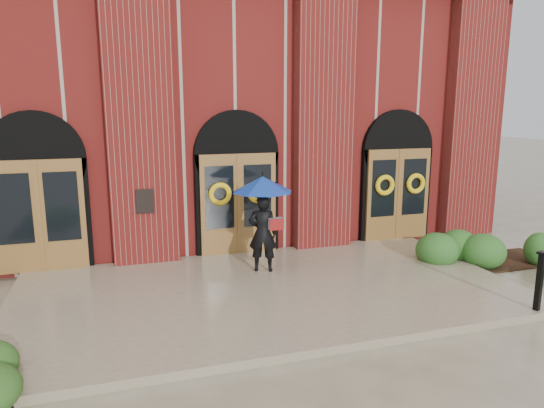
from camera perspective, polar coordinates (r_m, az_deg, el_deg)
name	(u,v)px	position (r m, az deg, el deg)	size (l,w,h in m)	color
ground	(271,298)	(9.91, -0.08, -10.95)	(90.00, 90.00, 0.00)	gray
landing	(269,291)	(10.02, -0.34, -10.24)	(10.00, 5.30, 0.15)	tan
church_building	(197,114)	(17.75, -8.77, 10.37)	(16.20, 12.53, 7.00)	#5E1614
man_with_umbrella	(263,205)	(10.61, -1.10, -0.16)	(1.72, 1.72, 2.14)	black
metal_post	(540,280)	(10.00, 28.96, -7.80)	(0.18, 0.18, 1.10)	black
hedge_wall_right	(489,248)	(13.01, 24.21, -4.72)	(3.01, 1.20, 0.77)	#28561E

